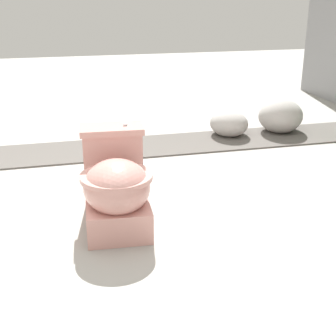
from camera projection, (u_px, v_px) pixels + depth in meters
name	position (u px, v px, depth m)	size (l,w,h in m)	color
ground_plane	(107.00, 212.00, 2.79)	(14.00, 14.00, 0.00)	#A8A59E
gravel_strip	(150.00, 146.00, 3.95)	(0.56, 8.00, 0.01)	#605B56
toilet	(116.00, 186.00, 2.60)	(0.66, 0.42, 0.52)	#E09E93
boulder_near	(229.00, 123.00, 4.20)	(0.38, 0.34, 0.23)	#B7B2AD
boulder_far	(281.00, 116.00, 4.30)	(0.45, 0.40, 0.31)	#B7B2AD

